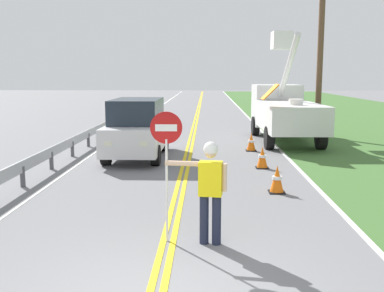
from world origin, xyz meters
The scene contains 13 objects.
centerline_yellow_left centered at (-0.09, 20.00, 0.01)m, with size 0.11×110.00×0.01m, color yellow.
centerline_yellow_right centered at (0.09, 20.00, 0.01)m, with size 0.11×110.00×0.01m, color yellow.
edge_line_right centered at (3.60, 20.00, 0.01)m, with size 0.12×110.00×0.01m, color silver.
edge_line_left centered at (-3.60, 20.00, 0.01)m, with size 0.12×110.00×0.01m, color silver.
flagger_worker centered at (0.74, 2.15, 1.05)m, with size 1.08×0.31×1.83m.
stop_sign_paddle centered at (-0.02, 2.26, 1.71)m, with size 0.56×0.04×2.33m.
utility_bucket_truck centered at (4.15, 15.14, 1.39)m, with size 2.67×6.86×4.90m.
oncoming_suv_nearest centered at (-1.79, 10.57, 1.06)m, with size 1.95×4.62×2.10m.
utility_pole_near centered at (5.99, 16.43, 4.14)m, with size 1.80×0.28×7.92m.
traffic_cone_lead centered at (2.46, 5.74, 0.34)m, with size 0.40×0.40×0.70m.
traffic_cone_mid centered at (2.46, 8.81, 0.34)m, with size 0.40×0.40×0.70m.
traffic_cone_tail centered at (2.43, 12.15, 0.34)m, with size 0.40×0.40×0.70m.
guardrail_left_shoulder centered at (-4.20, 14.15, 0.52)m, with size 0.10×32.00×0.71m.
Camera 1 is at (0.67, -5.59, 2.96)m, focal length 42.88 mm.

